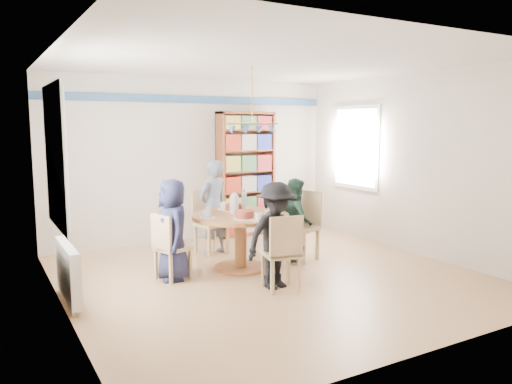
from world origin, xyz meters
TOP-DOWN VIEW (x-y plane):
  - ground at (0.00, 0.00)m, footprint 5.00×5.00m
  - room_shell at (-0.26, 0.87)m, footprint 5.00×5.00m
  - radiator at (-2.42, 0.30)m, footprint 0.12×1.00m
  - dining_table at (-0.18, 0.50)m, footprint 1.30×1.30m
  - chair_left at (-1.20, 0.50)m, footprint 0.47×0.47m
  - chair_right at (0.85, 0.50)m, footprint 0.57×0.57m
  - chair_far at (-0.20, 1.52)m, footprint 0.50×0.50m
  - chair_near at (-0.17, -0.55)m, footprint 0.48×0.48m
  - person_left at (-1.12, 0.52)m, footprint 0.45×0.65m
  - person_right at (0.73, 0.53)m, footprint 0.63×0.70m
  - person_far at (-0.16, 1.42)m, footprint 0.60×0.50m
  - person_near at (-0.18, -0.40)m, footprint 0.87×0.57m
  - bookshelf at (0.90, 2.34)m, footprint 1.03×0.31m
  - tableware at (-0.20, 0.53)m, footprint 1.17×1.17m

SIDE VIEW (x-z plane):
  - ground at x=0.00m, z-range 0.00..0.00m
  - radiator at x=-2.42m, z-range 0.05..0.65m
  - chair_left at x=-1.20m, z-range 0.04..0.89m
  - chair_near at x=-0.17m, z-range 0.05..0.95m
  - chair_far at x=-0.20m, z-range 0.05..1.00m
  - chair_right at x=0.85m, z-range 0.05..1.04m
  - dining_table at x=-0.18m, z-range 0.18..0.93m
  - person_right at x=0.73m, z-range 0.00..1.18m
  - person_near at x=-0.18m, z-range 0.00..1.27m
  - person_left at x=-1.12m, z-range 0.00..1.27m
  - person_far at x=-0.16m, z-range 0.00..1.42m
  - tableware at x=-0.20m, z-range 0.66..0.97m
  - bookshelf at x=0.90m, z-range -0.02..2.14m
  - room_shell at x=-0.26m, z-range -0.85..4.15m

